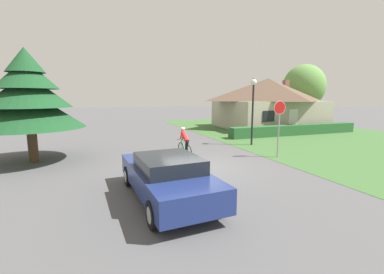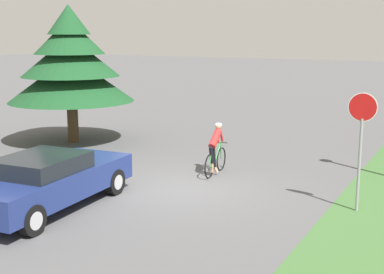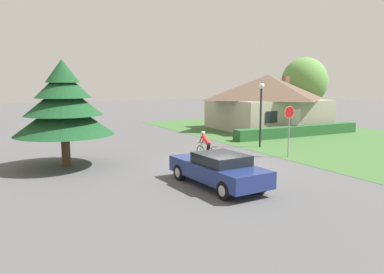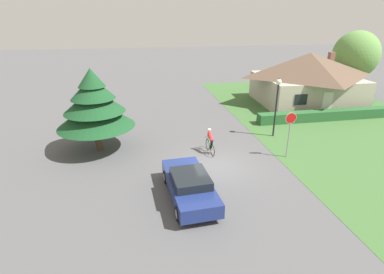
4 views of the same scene
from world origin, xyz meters
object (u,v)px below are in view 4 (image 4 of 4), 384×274
at_px(sedan_left_lane, 189,185).
at_px(street_lamp, 277,96).
at_px(conifer_tall_near, 94,105).
at_px(cottage_house, 307,78).
at_px(deciduous_tree_right, 356,55).
at_px(cyclist, 210,142).
at_px(stop_sign, 290,127).

distance_m(sedan_left_lane, street_lamp, 10.07).
bearing_deg(conifer_tall_near, sedan_left_lane, -53.94).
distance_m(cottage_house, deciduous_tree_right, 6.89).
bearing_deg(street_lamp, cyclist, -159.84).
bearing_deg(stop_sign, street_lamp, -99.85).
height_order(sedan_left_lane, cyclist, cyclist).
height_order(cottage_house, conifer_tall_near, conifer_tall_near).
bearing_deg(cyclist, deciduous_tree_right, -61.97).
distance_m(cyclist, stop_sign, 4.82).
relative_size(street_lamp, deciduous_tree_right, 0.63).
relative_size(conifer_tall_near, deciduous_tree_right, 0.78).
bearing_deg(cyclist, street_lamp, -74.26).
height_order(street_lamp, deciduous_tree_right, deciduous_tree_right).
bearing_deg(cottage_house, deciduous_tree_right, 19.93).
xyz_separation_m(cottage_house, sedan_left_lane, (-14.01, -14.29, -1.80)).
bearing_deg(deciduous_tree_right, stop_sign, -136.56).
height_order(street_lamp, conifer_tall_near, conifer_tall_near).
xyz_separation_m(stop_sign, deciduous_tree_right, (13.79, 13.05, 2.26)).
xyz_separation_m(stop_sign, street_lamp, (0.67, 3.35, 0.98)).
xyz_separation_m(sedan_left_lane, cyclist, (2.16, 4.75, 0.04)).
bearing_deg(deciduous_tree_right, cottage_house, -162.24).
bearing_deg(cyclist, cottage_house, -55.58).
relative_size(stop_sign, conifer_tall_near, 0.54).
height_order(conifer_tall_near, deciduous_tree_right, deciduous_tree_right).
bearing_deg(street_lamp, sedan_left_lane, -137.59).
bearing_deg(street_lamp, stop_sign, -101.37).
relative_size(sedan_left_lane, street_lamp, 1.15).
distance_m(cyclist, conifer_tall_near, 7.43).
xyz_separation_m(cottage_house, conifer_tall_near, (-18.72, -7.82, 0.48)).
bearing_deg(street_lamp, deciduous_tree_right, 36.50).
bearing_deg(street_lamp, cottage_house, 48.61).
relative_size(cottage_house, cyclist, 5.73).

